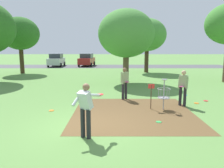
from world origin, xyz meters
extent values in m
plane|color=#5B8942|center=(0.00, 0.00, 0.00)|extent=(160.00, 160.00, 0.00)
cube|color=brown|center=(1.78, 1.70, 0.00)|extent=(5.11, 5.07, 0.01)
cylinder|color=#9E9EA3|center=(3.18, 2.19, 0.68)|extent=(0.05, 0.05, 1.35)
cylinder|color=#9E9EA3|center=(3.18, 2.19, 1.37)|extent=(0.24, 0.24, 0.04)
torus|color=#9E9EA3|center=(3.18, 2.19, 0.95)|extent=(0.58, 0.58, 0.02)
torus|color=#9E9EA3|center=(3.18, 2.19, 0.55)|extent=(0.55, 0.55, 0.03)
cylinder|color=#9E9EA3|center=(3.18, 2.19, 0.53)|extent=(0.48, 0.48, 0.02)
cylinder|color=gray|center=(3.42, 2.19, 0.75)|extent=(0.01, 0.01, 0.40)
cylinder|color=gray|center=(3.37, 2.33, 0.75)|extent=(0.01, 0.01, 0.40)
cylinder|color=gray|center=(3.26, 2.42, 0.75)|extent=(0.01, 0.01, 0.40)
cylinder|color=gray|center=(3.11, 2.42, 0.75)|extent=(0.01, 0.01, 0.40)
cylinder|color=gray|center=(2.99, 2.33, 0.75)|extent=(0.01, 0.01, 0.40)
cylinder|color=gray|center=(2.94, 2.19, 0.75)|extent=(0.01, 0.01, 0.40)
cylinder|color=gray|center=(2.99, 2.05, 0.75)|extent=(0.01, 0.01, 0.40)
cylinder|color=gray|center=(3.11, 1.97, 0.75)|extent=(0.01, 0.01, 0.40)
cylinder|color=gray|center=(3.26, 1.97, 0.75)|extent=(0.01, 0.01, 0.40)
cylinder|color=gray|center=(3.37, 2.05, 0.75)|extent=(0.01, 0.01, 0.40)
cylinder|color=#4C3823|center=(2.63, 2.29, 0.55)|extent=(0.04, 0.04, 1.10)
cube|color=red|center=(2.63, 2.29, 1.05)|extent=(0.28, 0.03, 0.20)
cylinder|color=#232328|center=(4.33, 2.77, 0.46)|extent=(0.14, 0.14, 0.92)
cylinder|color=#232328|center=(4.15, 2.90, 0.46)|extent=(0.14, 0.14, 0.92)
cube|color=#93A875|center=(4.24, 2.84, 1.20)|extent=(0.42, 0.39, 0.56)
sphere|color=tan|center=(4.24, 2.84, 1.60)|extent=(0.22, 0.22, 0.22)
cylinder|color=#93A875|center=(4.38, 2.71, 1.12)|extent=(0.17, 0.19, 0.55)
cylinder|color=#93A875|center=(4.08, 2.93, 1.12)|extent=(0.17, 0.19, 0.55)
cylinder|color=#E53D99|center=(4.13, 2.69, 0.97)|extent=(0.22, 0.22, 0.02)
cylinder|color=#232328|center=(-0.05, -0.88, 0.46)|extent=(0.14, 0.14, 0.92)
cylinder|color=#232328|center=(0.15, -0.99, 0.46)|extent=(0.14, 0.14, 0.92)
cube|color=silver|center=(0.05, -0.93, 1.20)|extent=(0.50, 0.51, 0.60)
sphere|color=brown|center=(0.08, -0.88, 1.60)|extent=(0.22, 0.22, 0.22)
cylinder|color=silver|center=(0.34, -0.75, 1.32)|extent=(0.37, 0.55, 0.21)
cylinder|color=red|center=(0.48, -0.51, 1.29)|extent=(0.22, 0.22, 0.02)
cylinder|color=silver|center=(-0.18, -1.01, 1.25)|extent=(0.31, 0.46, 0.37)
cylinder|color=#232328|center=(1.62, 4.25, 0.46)|extent=(0.14, 0.14, 0.92)
cylinder|color=#232328|center=(1.45, 4.10, 0.46)|extent=(0.14, 0.14, 0.92)
cube|color=#93A875|center=(1.53, 4.18, 1.20)|extent=(0.42, 0.40, 0.56)
sphere|color=brown|center=(1.53, 4.18, 1.60)|extent=(0.22, 0.22, 0.22)
cylinder|color=#93A875|center=(1.69, 4.29, 1.12)|extent=(0.18, 0.18, 0.55)
cylinder|color=#93A875|center=(1.41, 4.03, 1.12)|extent=(0.18, 0.18, 0.55)
cylinder|color=#E53D99|center=(1.65, 4.04, 0.97)|extent=(0.22, 0.22, 0.02)
cylinder|color=orange|center=(5.11, 3.28, 0.01)|extent=(0.24, 0.24, 0.02)
cylinder|color=#1E93DB|center=(5.14, 5.12, 0.01)|extent=(0.21, 0.21, 0.02)
cylinder|color=red|center=(5.78, 3.76, 0.01)|extent=(0.23, 0.23, 0.02)
cylinder|color=green|center=(2.62, 0.49, 0.01)|extent=(0.21, 0.21, 0.02)
cylinder|color=orange|center=(-1.83, 1.99, 0.01)|extent=(0.23, 0.23, 0.02)
cylinder|color=brown|center=(1.95, 9.74, 1.10)|extent=(0.45, 0.45, 2.20)
ellipsoid|color=#4C8E3D|center=(1.95, 9.74, 3.82)|extent=(4.31, 4.31, 3.67)
cylinder|color=#422D1E|center=(4.68, 16.92, 1.27)|extent=(0.45, 0.45, 2.55)
ellipsoid|color=#4C8E3D|center=(4.68, 16.92, 4.10)|extent=(4.14, 4.14, 3.52)
cylinder|color=#422D1E|center=(-8.79, 16.07, 1.35)|extent=(0.44, 0.44, 2.70)
ellipsoid|color=#2D6623|center=(-8.79, 16.07, 4.19)|extent=(3.99, 3.99, 3.39)
cube|color=#4C4C51|center=(0.00, 24.71, 0.00)|extent=(36.00, 6.00, 0.01)
cube|color=#B2B7BC|center=(-7.26, 24.66, 0.75)|extent=(1.89, 4.24, 0.90)
cube|color=#2D333D|center=(-7.26, 24.66, 1.52)|extent=(1.63, 2.22, 0.64)
cylinder|color=black|center=(-8.19, 25.94, 0.30)|extent=(0.19, 0.60, 0.60)
cylinder|color=black|center=(-6.39, 25.98, 0.30)|extent=(0.19, 0.60, 0.60)
cylinder|color=black|center=(-8.13, 23.34, 0.30)|extent=(0.19, 0.60, 0.60)
cylinder|color=black|center=(-6.33, 23.38, 0.30)|extent=(0.19, 0.60, 0.60)
cube|color=maroon|center=(-2.89, 25.25, 0.75)|extent=(2.19, 4.35, 0.90)
cube|color=#2D333D|center=(-2.89, 25.25, 1.52)|extent=(1.79, 2.33, 0.64)
cylinder|color=black|center=(-3.66, 26.63, 0.30)|extent=(0.24, 0.61, 0.60)
cylinder|color=black|center=(-1.87, 26.46, 0.30)|extent=(0.24, 0.61, 0.60)
cylinder|color=black|center=(-3.91, 24.04, 0.30)|extent=(0.24, 0.61, 0.60)
cylinder|color=black|center=(-2.12, 23.86, 0.30)|extent=(0.24, 0.61, 0.60)
camera|label=1|loc=(0.86, -7.37, 2.79)|focal=35.08mm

